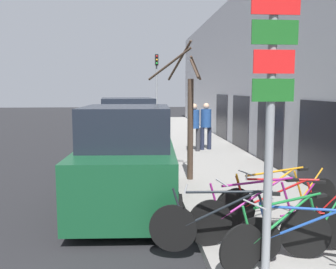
{
  "coord_description": "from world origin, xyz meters",
  "views": [
    {
      "loc": [
        0.01,
        -1.44,
        2.52
      ],
      "look_at": [
        0.67,
        6.1,
        1.6
      ],
      "focal_mm": 40.0,
      "sensor_mm": 36.0,
      "label": 1
    }
  ],
  "objects_px": {
    "bicycle_0": "(319,243)",
    "traffic_light": "(157,80)",
    "parked_car_0": "(127,162)",
    "signpost": "(271,115)",
    "bicycle_3": "(265,214)",
    "bicycle_1": "(295,233)",
    "pedestrian_far": "(194,124)",
    "street_tree": "(188,115)",
    "bicycle_5": "(281,199)",
    "pedestrian_near": "(206,123)",
    "bicycle_2": "(238,227)",
    "bicycle_4": "(289,209)",
    "parked_car_1": "(128,133)"
  },
  "relations": [
    {
      "from": "bicycle_0",
      "to": "traffic_light",
      "type": "bearing_deg",
      "value": 27.93
    },
    {
      "from": "parked_car_0",
      "to": "traffic_light",
      "type": "xyz_separation_m",
      "value": [
        1.45,
        14.39,
        2.04
      ]
    },
    {
      "from": "signpost",
      "to": "parked_car_0",
      "type": "xyz_separation_m",
      "value": [
        -1.83,
        3.27,
        -1.21
      ]
    },
    {
      "from": "parked_car_0",
      "to": "bicycle_3",
      "type": "bearing_deg",
      "value": -42.24
    },
    {
      "from": "bicycle_1",
      "to": "parked_car_0",
      "type": "relative_size",
      "value": 0.54
    },
    {
      "from": "pedestrian_far",
      "to": "street_tree",
      "type": "bearing_deg",
      "value": -94.08
    },
    {
      "from": "bicycle_3",
      "to": "street_tree",
      "type": "xyz_separation_m",
      "value": [
        -0.63,
        4.12,
        1.28
      ]
    },
    {
      "from": "bicycle_5",
      "to": "bicycle_1",
      "type": "bearing_deg",
      "value": 148.27
    },
    {
      "from": "bicycle_5",
      "to": "pedestrian_far",
      "type": "relative_size",
      "value": 1.36
    },
    {
      "from": "bicycle_1",
      "to": "bicycle_3",
      "type": "bearing_deg",
      "value": -8.43
    },
    {
      "from": "bicycle_1",
      "to": "bicycle_5",
      "type": "xyz_separation_m",
      "value": [
        0.41,
        1.55,
        0.02
      ]
    },
    {
      "from": "bicycle_1",
      "to": "traffic_light",
      "type": "bearing_deg",
      "value": -17.43
    },
    {
      "from": "parked_car_0",
      "to": "street_tree",
      "type": "xyz_separation_m",
      "value": [
        1.55,
        1.9,
        0.85
      ]
    },
    {
      "from": "bicycle_0",
      "to": "bicycle_1",
      "type": "relative_size",
      "value": 0.87
    },
    {
      "from": "bicycle_3",
      "to": "pedestrian_near",
      "type": "bearing_deg",
      "value": -14.33
    },
    {
      "from": "bicycle_3",
      "to": "parked_car_0",
      "type": "relative_size",
      "value": 0.59
    },
    {
      "from": "bicycle_2",
      "to": "bicycle_5",
      "type": "bearing_deg",
      "value": -29.69
    },
    {
      "from": "bicycle_1",
      "to": "bicycle_3",
      "type": "relative_size",
      "value": 0.91
    },
    {
      "from": "bicycle_4",
      "to": "bicycle_5",
      "type": "distance_m",
      "value": 0.52
    },
    {
      "from": "traffic_light",
      "to": "bicycle_0",
      "type": "bearing_deg",
      "value": -86.41
    },
    {
      "from": "bicycle_1",
      "to": "traffic_light",
      "type": "height_order",
      "value": "traffic_light"
    },
    {
      "from": "signpost",
      "to": "bicycle_1",
      "type": "relative_size",
      "value": 1.58
    },
    {
      "from": "signpost",
      "to": "bicycle_5",
      "type": "distance_m",
      "value": 2.64
    },
    {
      "from": "bicycle_2",
      "to": "parked_car_0",
      "type": "bearing_deg",
      "value": 42.59
    },
    {
      "from": "signpost",
      "to": "pedestrian_far",
      "type": "relative_size",
      "value": 2.01
    },
    {
      "from": "signpost",
      "to": "traffic_light",
      "type": "bearing_deg",
      "value": 91.24
    },
    {
      "from": "bicycle_5",
      "to": "pedestrian_near",
      "type": "distance_m",
      "value": 8.08
    },
    {
      "from": "bicycle_2",
      "to": "pedestrian_far",
      "type": "relative_size",
      "value": 1.38
    },
    {
      "from": "bicycle_3",
      "to": "pedestrian_near",
      "type": "height_order",
      "value": "pedestrian_near"
    },
    {
      "from": "bicycle_2",
      "to": "parked_car_0",
      "type": "height_order",
      "value": "parked_car_0"
    },
    {
      "from": "bicycle_3",
      "to": "street_tree",
      "type": "relative_size",
      "value": 0.7
    },
    {
      "from": "bicycle_3",
      "to": "pedestrian_near",
      "type": "relative_size",
      "value": 1.38
    },
    {
      "from": "pedestrian_near",
      "to": "bicycle_4",
      "type": "bearing_deg",
      "value": -109.51
    },
    {
      "from": "bicycle_0",
      "to": "bicycle_5",
      "type": "height_order",
      "value": "bicycle_5"
    },
    {
      "from": "bicycle_2",
      "to": "bicycle_5",
      "type": "height_order",
      "value": "bicycle_2"
    },
    {
      "from": "parked_car_0",
      "to": "traffic_light",
      "type": "height_order",
      "value": "traffic_light"
    },
    {
      "from": "bicycle_0",
      "to": "pedestrian_near",
      "type": "distance_m",
      "value": 9.91
    },
    {
      "from": "bicycle_0",
      "to": "pedestrian_far",
      "type": "xyz_separation_m",
      "value": [
        -0.16,
        9.55,
        0.68
      ]
    },
    {
      "from": "bicycle_5",
      "to": "parked_car_0",
      "type": "relative_size",
      "value": 0.58
    },
    {
      "from": "bicycle_5",
      "to": "parked_car_1",
      "type": "distance_m",
      "value": 7.07
    },
    {
      "from": "bicycle_0",
      "to": "bicycle_4",
      "type": "xyz_separation_m",
      "value": [
        0.15,
        1.31,
        0.03
      ]
    },
    {
      "from": "bicycle_5",
      "to": "parked_car_1",
      "type": "height_order",
      "value": "parked_car_1"
    },
    {
      "from": "bicycle_1",
      "to": "pedestrian_near",
      "type": "relative_size",
      "value": 1.26
    },
    {
      "from": "bicycle_2",
      "to": "pedestrian_near",
      "type": "height_order",
      "value": "pedestrian_near"
    },
    {
      "from": "pedestrian_far",
      "to": "bicycle_0",
      "type": "bearing_deg",
      "value": -82.26
    },
    {
      "from": "bicycle_0",
      "to": "parked_car_0",
      "type": "xyz_separation_m",
      "value": [
        -2.56,
        3.25,
        0.47
      ]
    },
    {
      "from": "parked_car_1",
      "to": "bicycle_1",
      "type": "bearing_deg",
      "value": -76.71
    },
    {
      "from": "bicycle_2",
      "to": "bicycle_0",
      "type": "bearing_deg",
      "value": -107.52
    },
    {
      "from": "signpost",
      "to": "parked_car_1",
      "type": "height_order",
      "value": "signpost"
    },
    {
      "from": "parked_car_0",
      "to": "pedestrian_far",
      "type": "distance_m",
      "value": 6.75
    }
  ]
}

